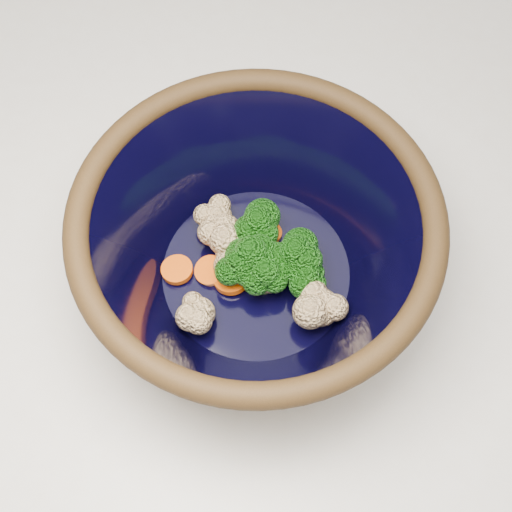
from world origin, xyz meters
TOP-DOWN VIEW (x-y plane):
  - counter at (0.00, 0.00)m, footprint 1.20×1.20m
  - mixing_bowl at (-0.11, 0.05)m, footprint 0.34×0.34m
  - vegetable_pile at (-0.11, 0.05)m, footprint 0.16×0.13m

SIDE VIEW (x-z plane):
  - counter at x=0.00m, z-range 0.00..0.90m
  - vegetable_pile at x=-0.11m, z-range 0.93..0.98m
  - mixing_bowl at x=-0.11m, z-range 0.91..1.04m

